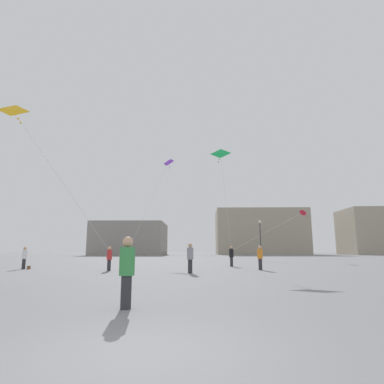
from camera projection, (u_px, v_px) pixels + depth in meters
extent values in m
plane|color=slate|center=(139.00, 359.00, 4.27)|extent=(300.00, 300.00, 0.00)
cylinder|color=#2D2D33|center=(24.00, 264.00, 23.57)|extent=(0.24, 0.24, 0.74)
cylinder|color=white|center=(25.00, 254.00, 23.69)|extent=(0.36, 0.36, 0.65)
sphere|color=tan|center=(25.00, 248.00, 23.77)|extent=(0.24, 0.24, 0.24)
cylinder|color=#2D2D33|center=(232.00, 262.00, 27.15)|extent=(0.26, 0.26, 0.79)
cylinder|color=black|center=(231.00, 253.00, 27.28)|extent=(0.38, 0.38, 0.69)
sphere|color=tan|center=(231.00, 247.00, 27.36)|extent=(0.26, 0.26, 0.26)
cylinder|color=#2D2D33|center=(109.00, 265.00, 21.72)|extent=(0.24, 0.24, 0.75)
cylinder|color=red|center=(109.00, 255.00, 21.84)|extent=(0.36, 0.36, 0.65)
sphere|color=tan|center=(110.00, 248.00, 21.92)|extent=(0.24, 0.24, 0.24)
cylinder|color=#2D2D33|center=(190.00, 266.00, 19.56)|extent=(0.27, 0.27, 0.83)
cylinder|color=gray|center=(190.00, 253.00, 19.69)|extent=(0.40, 0.40, 0.72)
sphere|color=tan|center=(190.00, 245.00, 19.78)|extent=(0.27, 0.27, 0.27)
cylinder|color=#2D2D33|center=(126.00, 292.00, 7.87)|extent=(0.26, 0.26, 0.80)
cylinder|color=#388C47|center=(127.00, 261.00, 8.00)|extent=(0.38, 0.38, 0.70)
sphere|color=tan|center=(128.00, 242.00, 8.09)|extent=(0.26, 0.26, 0.26)
cylinder|color=#2D2D33|center=(260.00, 264.00, 22.60)|extent=(0.25, 0.25, 0.78)
cylinder|color=orange|center=(260.00, 254.00, 22.73)|extent=(0.37, 0.37, 0.68)
sphere|color=tan|center=(260.00, 247.00, 22.81)|extent=(0.25, 0.25, 0.25)
cylinder|color=#2D2D33|center=(128.00, 261.00, 29.29)|extent=(0.28, 0.28, 0.84)
cylinder|color=purple|center=(128.00, 252.00, 29.43)|extent=(0.40, 0.40, 0.73)
sphere|color=tan|center=(128.00, 246.00, 29.52)|extent=(0.28, 0.28, 0.28)
pyramid|color=green|center=(220.00, 153.00, 28.03)|extent=(1.40, 0.71, 0.76)
sphere|color=green|center=(220.00, 156.00, 28.14)|extent=(0.10, 0.10, 0.10)
sphere|color=green|center=(219.00, 159.00, 28.23)|extent=(0.10, 0.10, 0.10)
sphere|color=green|center=(219.00, 162.00, 28.32)|extent=(0.10, 0.10, 0.10)
cylinder|color=silver|center=(226.00, 202.00, 27.68)|extent=(0.85, 0.83, 8.44)
cone|color=red|center=(303.00, 212.00, 40.12)|extent=(1.02, 1.02, 0.68)
sphere|color=red|center=(304.00, 214.00, 40.06)|extent=(0.10, 0.10, 0.10)
sphere|color=red|center=(305.00, 216.00, 40.01)|extent=(0.10, 0.10, 0.10)
sphere|color=red|center=(307.00, 217.00, 39.95)|extent=(0.10, 0.10, 0.10)
cylinder|color=silver|center=(274.00, 228.00, 33.71)|extent=(10.09, 12.61, 4.74)
pyramid|color=purple|center=(168.00, 162.00, 40.22)|extent=(1.41, 1.31, 0.79)
sphere|color=purple|center=(169.00, 164.00, 40.33)|extent=(0.10, 0.10, 0.10)
sphere|color=purple|center=(169.00, 166.00, 40.42)|extent=(0.10, 0.10, 0.10)
sphere|color=purple|center=(170.00, 168.00, 40.52)|extent=(0.10, 0.10, 0.10)
cylinder|color=silver|center=(151.00, 200.00, 34.84)|extent=(2.60, 9.13, 10.96)
pyramid|color=yellow|center=(13.00, 110.00, 15.94)|extent=(1.21, 0.74, 0.64)
sphere|color=yellow|center=(16.00, 114.00, 15.93)|extent=(0.10, 0.10, 0.10)
sphere|color=yellow|center=(18.00, 119.00, 15.91)|extent=(0.10, 0.10, 0.10)
sphere|color=yellow|center=(21.00, 123.00, 15.89)|extent=(0.10, 0.10, 0.10)
cylinder|color=silver|center=(69.00, 192.00, 18.92)|extent=(3.02, 7.42, 7.00)
cube|color=gray|center=(131.00, 239.00, 85.55)|extent=(18.53, 18.30, 8.38)
cube|color=#A39984|center=(260.00, 232.00, 93.44)|extent=(25.82, 13.53, 12.88)
cylinder|color=#2D2D30|center=(261.00, 242.00, 40.45)|extent=(0.12, 0.12, 4.78)
sphere|color=#EAE5C6|center=(260.00, 222.00, 40.90)|extent=(0.36, 0.36, 0.36)
cube|color=brown|center=(29.00, 267.00, 23.61)|extent=(0.33, 0.32, 0.24)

